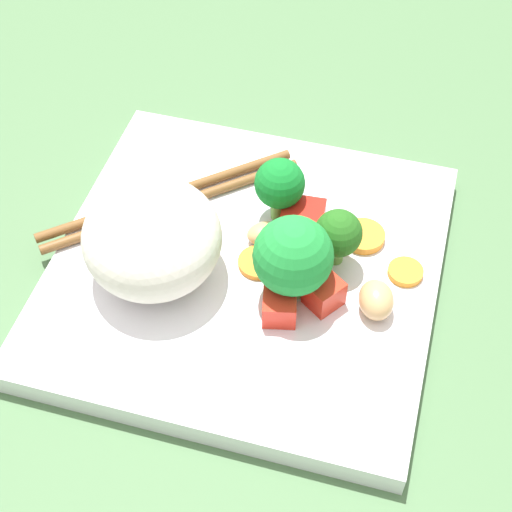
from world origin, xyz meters
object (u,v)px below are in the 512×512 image
(broccoli_floret_2, at_px, (293,257))
(carrot_slice_1, at_px, (405,272))
(square_plate, at_px, (246,270))
(rice_mound, at_px, (152,238))
(chopstick_pair, at_px, (171,200))

(broccoli_floret_2, relative_size, carrot_slice_1, 2.71)
(square_plate, height_order, rice_mound, rice_mound)
(rice_mound, distance_m, chopstick_pair, 0.07)
(chopstick_pair, bearing_deg, rice_mound, 59.23)
(square_plate, height_order, chopstick_pair, chopstick_pair)
(rice_mound, bearing_deg, carrot_slice_1, -74.89)
(square_plate, height_order, broccoli_floret_2, broccoli_floret_2)
(square_plate, relative_size, chopstick_pair, 1.63)
(rice_mound, xyz_separation_m, broccoli_floret_2, (0.01, -0.10, 0.01))
(rice_mound, distance_m, broccoli_floret_2, 0.10)
(broccoli_floret_2, bearing_deg, chopstick_pair, 62.49)
(rice_mound, relative_size, carrot_slice_1, 4.00)
(rice_mound, bearing_deg, broccoli_floret_2, -86.03)
(rice_mound, height_order, carrot_slice_1, rice_mound)
(broccoli_floret_2, relative_size, chopstick_pair, 0.41)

